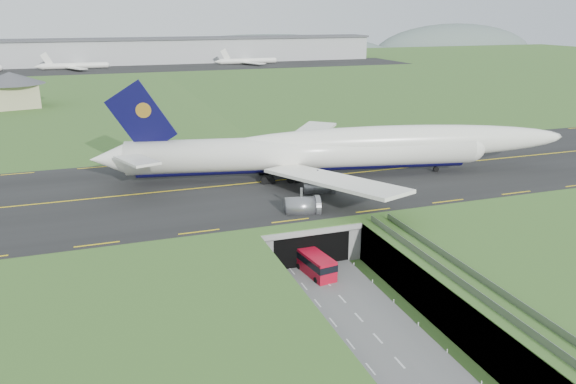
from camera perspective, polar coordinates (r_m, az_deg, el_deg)
name	(u,v)px	position (r m, az deg, el deg)	size (l,w,h in m)	color
ground	(333,290)	(78.32, 4.60, -9.91)	(900.00, 900.00, 0.00)	#3A6327
airfield_deck	(334,270)	(76.97, 4.66, -7.94)	(800.00, 800.00, 6.00)	gray
trench_road	(357,316)	(72.34, 7.03, -12.42)	(12.00, 75.00, 0.20)	slate
taxiway	(263,182)	(104.85, -2.53, 1.00)	(800.00, 44.00, 0.18)	black
tunnel_portal	(292,226)	(91.08, 0.45, -3.45)	(17.00, 22.30, 6.00)	gray
guideway	(496,309)	(66.86, 20.37, -11.06)	(3.00, 53.00, 7.05)	#A8A8A3
jumbo_jet	(338,150)	(107.73, 5.13, 4.28)	(91.42, 58.65, 19.76)	white
shuttle_tram	(315,264)	(81.65, 2.79, -7.32)	(3.95, 7.99, 3.12)	#B50C22
service_building	(11,87)	(209.42, -26.31, 9.57)	(26.12, 26.12, 11.75)	tan
cargo_terminal	(137,51)	(364.47, -15.07, 13.68)	(320.00, 67.00, 15.60)	#B2B2B2
distant_hills	(203,61)	(503.55, -8.65, 13.00)	(700.00, 91.00, 60.00)	#576862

